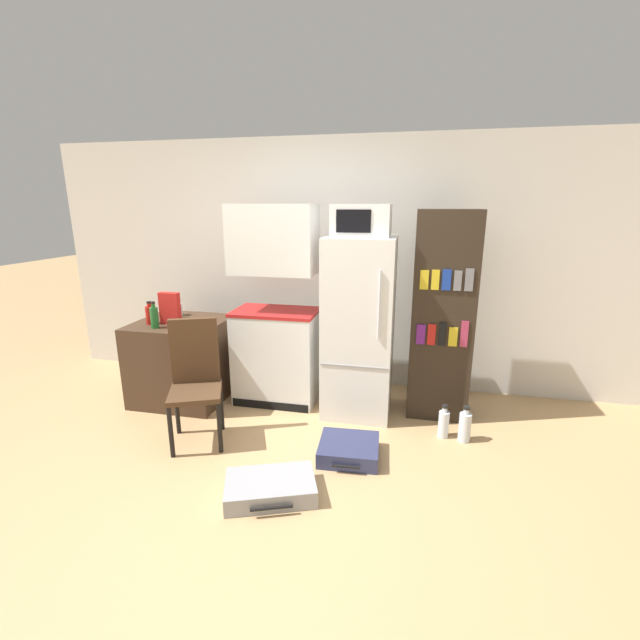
{
  "coord_description": "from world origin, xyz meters",
  "views": [
    {
      "loc": [
        0.91,
        -2.41,
        1.88
      ],
      "look_at": [
        0.2,
        0.85,
        0.98
      ],
      "focal_mm": 24.0,
      "sensor_mm": 36.0,
      "label": 1
    }
  ],
  "objects_px": {
    "kitchen_hutch": "(276,315)",
    "bookshelf": "(442,317)",
    "microwave": "(362,220)",
    "bottle_green_tall": "(154,317)",
    "water_bottle_middle": "(465,426)",
    "bottle_amber_beer": "(176,313)",
    "bottle_milk_white": "(178,309)",
    "water_bottle_front": "(444,423)",
    "suitcase_large_flat": "(270,488)",
    "bottle_ketchup_red": "(150,314)",
    "refrigerator": "(359,327)",
    "cereal_box": "(170,308)",
    "suitcase_small_flat": "(349,449)",
    "side_table": "(183,360)",
    "chair": "(195,372)"
  },
  "relations": [
    {
      "from": "suitcase_large_flat",
      "to": "suitcase_small_flat",
      "type": "relative_size",
      "value": 1.44
    },
    {
      "from": "kitchen_hutch",
      "to": "bottle_amber_beer",
      "type": "relative_size",
      "value": 12.91
    },
    {
      "from": "refrigerator",
      "to": "bottle_green_tall",
      "type": "xyz_separation_m",
      "value": [
        -1.84,
        -0.34,
        0.09
      ]
    },
    {
      "from": "microwave",
      "to": "water_bottle_middle",
      "type": "height_order",
      "value": "microwave"
    },
    {
      "from": "kitchen_hutch",
      "to": "water_bottle_front",
      "type": "distance_m",
      "value": 1.79
    },
    {
      "from": "microwave",
      "to": "water_bottle_front",
      "type": "relative_size",
      "value": 1.68
    },
    {
      "from": "bottle_milk_white",
      "to": "water_bottle_middle",
      "type": "bearing_deg",
      "value": -9.92
    },
    {
      "from": "bookshelf",
      "to": "suitcase_large_flat",
      "type": "bearing_deg",
      "value": -127.16
    },
    {
      "from": "bookshelf",
      "to": "water_bottle_middle",
      "type": "relative_size",
      "value": 5.97
    },
    {
      "from": "microwave",
      "to": "cereal_box",
      "type": "height_order",
      "value": "microwave"
    },
    {
      "from": "bottle_amber_beer",
      "to": "cereal_box",
      "type": "distance_m",
      "value": 0.2
    },
    {
      "from": "kitchen_hutch",
      "to": "bookshelf",
      "type": "distance_m",
      "value": 1.54
    },
    {
      "from": "suitcase_large_flat",
      "to": "water_bottle_middle",
      "type": "distance_m",
      "value": 1.67
    },
    {
      "from": "microwave",
      "to": "water_bottle_front",
      "type": "height_order",
      "value": "microwave"
    },
    {
      "from": "side_table",
      "to": "bottle_green_tall",
      "type": "xyz_separation_m",
      "value": [
        -0.1,
        -0.25,
        0.5
      ]
    },
    {
      "from": "bookshelf",
      "to": "chair",
      "type": "xyz_separation_m",
      "value": [
        -1.95,
        -0.88,
        -0.35
      ]
    },
    {
      "from": "bottle_amber_beer",
      "to": "water_bottle_middle",
      "type": "xyz_separation_m",
      "value": [
        2.75,
        -0.36,
        -0.72
      ]
    },
    {
      "from": "water_bottle_middle",
      "to": "bottle_green_tall",
      "type": "bearing_deg",
      "value": 179.43
    },
    {
      "from": "bottle_amber_beer",
      "to": "bottle_milk_white",
      "type": "height_order",
      "value": "bottle_milk_white"
    },
    {
      "from": "suitcase_large_flat",
      "to": "water_bottle_front",
      "type": "xyz_separation_m",
      "value": [
        1.17,
        1.03,
        0.06
      ]
    },
    {
      "from": "kitchen_hutch",
      "to": "bottle_milk_white",
      "type": "relative_size",
      "value": 12.46
    },
    {
      "from": "bottle_milk_white",
      "to": "cereal_box",
      "type": "bearing_deg",
      "value": -71.84
    },
    {
      "from": "bookshelf",
      "to": "bottle_green_tall",
      "type": "distance_m",
      "value": 2.6
    },
    {
      "from": "side_table",
      "to": "microwave",
      "type": "distance_m",
      "value": 2.21
    },
    {
      "from": "bottle_green_tall",
      "to": "bottle_ketchup_red",
      "type": "bearing_deg",
      "value": 136.28
    },
    {
      "from": "bookshelf",
      "to": "suitcase_small_flat",
      "type": "relative_size",
      "value": 3.88
    },
    {
      "from": "suitcase_large_flat",
      "to": "water_bottle_middle",
      "type": "relative_size",
      "value": 2.21
    },
    {
      "from": "refrigerator",
      "to": "water_bottle_middle",
      "type": "distance_m",
      "value": 1.21
    },
    {
      "from": "kitchen_hutch",
      "to": "cereal_box",
      "type": "bearing_deg",
      "value": -165.98
    },
    {
      "from": "side_table",
      "to": "chair",
      "type": "distance_m",
      "value": 0.86
    },
    {
      "from": "bookshelf",
      "to": "cereal_box",
      "type": "bearing_deg",
      "value": -173.39
    },
    {
      "from": "chair",
      "to": "bookshelf",
      "type": "bearing_deg",
      "value": 1.23
    },
    {
      "from": "bottle_ketchup_red",
      "to": "chair",
      "type": "xyz_separation_m",
      "value": [
        0.73,
        -0.54,
        -0.31
      ]
    },
    {
      "from": "bottle_milk_white",
      "to": "suitcase_small_flat",
      "type": "relative_size",
      "value": 0.32
    },
    {
      "from": "microwave",
      "to": "bookshelf",
      "type": "bearing_deg",
      "value": 8.86
    },
    {
      "from": "kitchen_hutch",
      "to": "bookshelf",
      "type": "height_order",
      "value": "kitchen_hutch"
    },
    {
      "from": "side_table",
      "to": "refrigerator",
      "type": "height_order",
      "value": "refrigerator"
    },
    {
      "from": "cereal_box",
      "to": "water_bottle_middle",
      "type": "distance_m",
      "value": 2.83
    },
    {
      "from": "bookshelf",
      "to": "bottle_ketchup_red",
      "type": "xyz_separation_m",
      "value": [
        -2.68,
        -0.34,
        -0.04
      ]
    },
    {
      "from": "water_bottle_middle",
      "to": "side_table",
      "type": "bearing_deg",
      "value": 174.01
    },
    {
      "from": "suitcase_small_flat",
      "to": "suitcase_large_flat",
      "type": "bearing_deg",
      "value": -131.46
    },
    {
      "from": "water_bottle_middle",
      "to": "microwave",
      "type": "bearing_deg",
      "value": 158.34
    },
    {
      "from": "bottle_ketchup_red",
      "to": "water_bottle_middle",
      "type": "bearing_deg",
      "value": -2.83
    },
    {
      "from": "bottle_green_tall",
      "to": "water_bottle_middle",
      "type": "distance_m",
      "value": 2.87
    },
    {
      "from": "water_bottle_front",
      "to": "water_bottle_middle",
      "type": "relative_size",
      "value": 0.94
    },
    {
      "from": "water_bottle_middle",
      "to": "bookshelf",
      "type": "bearing_deg",
      "value": 113.65
    },
    {
      "from": "bottle_ketchup_red",
      "to": "suitcase_small_flat",
      "type": "xyz_separation_m",
      "value": [
        2.0,
        -0.58,
        -0.82
      ]
    },
    {
      "from": "suitcase_small_flat",
      "to": "water_bottle_middle",
      "type": "relative_size",
      "value": 1.54
    },
    {
      "from": "microwave",
      "to": "bottle_green_tall",
      "type": "height_order",
      "value": "microwave"
    },
    {
      "from": "bottle_ketchup_red",
      "to": "suitcase_large_flat",
      "type": "bearing_deg",
      "value": -36.35
    }
  ]
}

